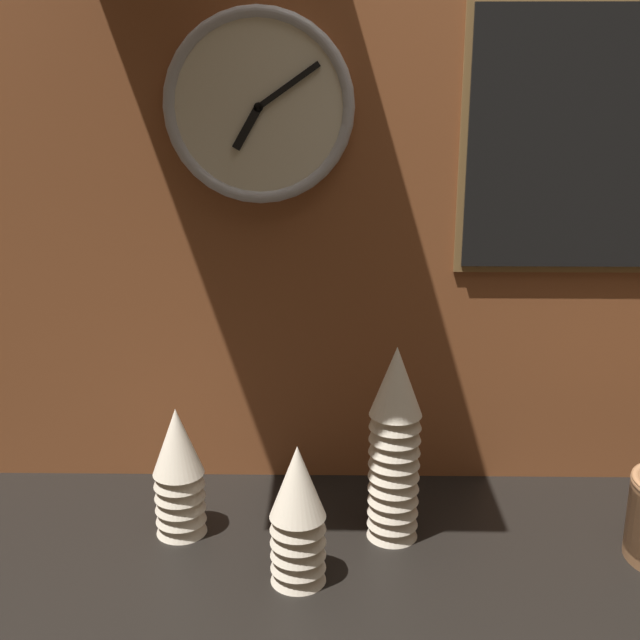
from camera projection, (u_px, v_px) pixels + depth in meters
ground_plane at (347, 561)px, 1.28m from camera, size 1.60×0.56×0.04m
wall_tiled_back at (347, 197)px, 1.38m from camera, size 1.60×0.03×1.05m
cup_stack_center_right at (395, 444)px, 1.27m from camera, size 0.08×0.08×0.33m
cup_stack_center_left at (179, 472)px, 1.30m from camera, size 0.08×0.08×0.22m
cup_stack_center at (298, 515)px, 1.17m from camera, size 0.08×0.08×0.22m
wall_clock at (259, 107)px, 1.31m from camera, size 0.31×0.03×0.31m
menu_board at (577, 140)px, 1.32m from camera, size 0.39×0.01×0.45m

